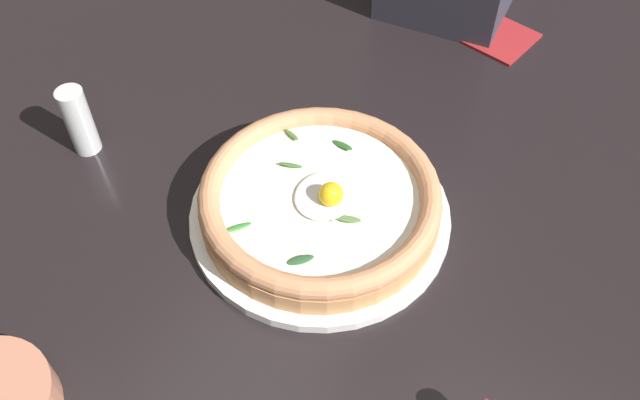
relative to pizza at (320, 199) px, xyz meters
The scene contains 5 objects.
ground_plane 0.05m from the pizza, 13.69° to the right, with size 2.40×2.40×0.03m, color black.
pizza_plate 0.03m from the pizza, 80.91° to the left, with size 0.29×0.29×0.01m, color white.
pizza is the anchor object (origin of this frame).
folded_napkin 0.42m from the pizza, ahead, with size 0.14×0.09×0.01m, color maroon.
pepper_shaker 0.30m from the pizza, 99.61° to the left, with size 0.03×0.03×0.09m, color silver.
Camera 1 is at (-0.42, -0.23, 0.60)m, focal length 37.97 mm.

